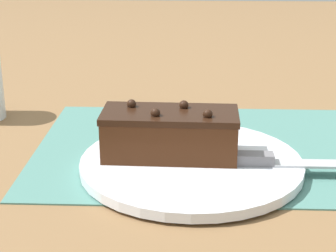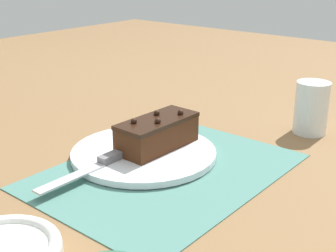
% 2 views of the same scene
% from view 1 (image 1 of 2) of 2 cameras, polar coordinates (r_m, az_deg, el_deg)
% --- Properties ---
extents(ground_plane, '(3.00, 3.00, 0.00)m').
position_cam_1_polar(ground_plane, '(0.77, 3.76, -2.32)').
color(ground_plane, olive).
extents(placemat_woven, '(0.46, 0.34, 0.00)m').
position_cam_1_polar(placemat_woven, '(0.77, 3.77, -2.19)').
color(placemat_woven, slate).
rests_on(placemat_woven, ground_plane).
extents(cake_plate, '(0.28, 0.28, 0.01)m').
position_cam_1_polar(cake_plate, '(0.70, 2.38, -3.84)').
color(cake_plate, white).
rests_on(cake_plate, placemat_woven).
extents(chocolate_cake, '(0.17, 0.08, 0.07)m').
position_cam_1_polar(chocolate_cake, '(0.70, 0.19, -0.76)').
color(chocolate_cake, '#472614').
rests_on(chocolate_cake, cake_plate).
extents(serving_knife, '(0.20, 0.02, 0.01)m').
position_cam_1_polar(serving_knife, '(0.70, 10.80, -3.46)').
color(serving_knife, slate).
rests_on(serving_knife, cake_plate).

